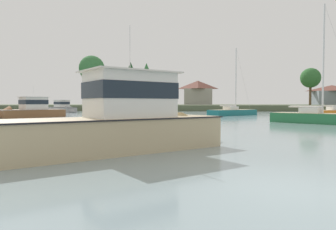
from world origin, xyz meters
TOP-DOWN VIEW (x-y plane):
  - ground_plane at (0.00, 0.00)m, footprint 400.00×400.00m
  - far_shore_bank at (0.00, 97.98)m, footprint 173.36×59.49m
  - sailboat_teal at (5.00, 43.36)m, footprint 8.61×7.63m
  - sailboat_green at (10.11, 23.67)m, footprint 7.54×7.56m
  - cruiser_wood at (-24.92, 34.60)m, footprint 8.47×9.57m
  - cruiser_grey at (-29.11, 57.52)m, footprint 9.82×8.36m
  - cruiser_sand at (-4.63, 5.78)m, footprint 10.01×8.78m
  - cruiser_white at (-9.65, 60.37)m, footprint 8.38×5.84m
  - mooring_buoy_yellow at (-4.97, 43.02)m, footprint 0.52×0.52m
  - shore_tree_left at (-20.60, 92.19)m, footprint 7.32×7.32m
  - shore_tree_left_mid at (33.42, 84.76)m, footprint 5.70×5.70m
  - shore_tree_right_mid at (-8.50, 82.27)m, footprint 3.60×3.60m
  - shore_tree_center_left at (-13.67, 78.62)m, footprint 5.38×5.38m
  - shore_tree_center_right at (-28.12, 75.11)m, footprint 6.87×6.87m
  - cottage_behind_trees at (-15.88, 101.35)m, footprint 7.69×6.71m
  - cottage_hillside at (1.47, 102.37)m, footprint 10.40×7.87m
  - cottage_near_water at (47.66, 102.73)m, footprint 12.92×8.85m

SIDE VIEW (x-z plane):
  - ground_plane at x=0.00m, z-range 0.00..0.00m
  - mooring_buoy_yellow at x=-4.97m, z-range -0.19..0.38m
  - sailboat_teal at x=5.00m, z-range -5.55..6.06m
  - sailboat_green at x=10.11m, z-range -5.78..6.32m
  - cruiser_grey at x=-29.11m, z-range -1.74..2.87m
  - cruiser_white at x=-9.65m, z-range -1.57..2.74m
  - cruiser_wood at x=-24.92m, z-range -2.13..3.48m
  - far_shore_bank at x=0.00m, z-range 0.00..1.47m
  - cruiser_sand at x=-4.63m, z-range -2.32..3.86m
  - cottage_near_water at x=47.66m, z-range 1.58..8.33m
  - cottage_behind_trees at x=-15.88m, z-range 1.60..9.92m
  - cottage_hillside at x=1.47m, z-range 1.62..10.09m
  - shore_tree_right_mid at x=-8.50m, z-range 3.11..10.88m
  - shore_tree_left_mid at x=33.42m, z-range 3.90..14.61m
  - shore_tree_center_left at x=-13.67m, z-range 3.94..15.65m
  - shore_tree_left at x=-20.60m, z-range 3.88..17.71m
  - shore_tree_center_right at x=-28.12m, z-range 4.64..18.02m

